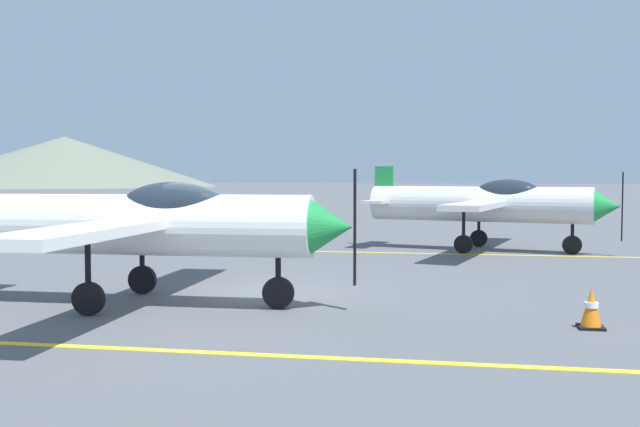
{
  "coord_description": "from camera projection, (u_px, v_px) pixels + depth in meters",
  "views": [
    {
      "loc": [
        3.59,
        -12.2,
        2.18
      ],
      "look_at": [
        0.34,
        6.0,
        1.2
      ],
      "focal_mm": 39.82,
      "sensor_mm": 36.0,
      "label": 1
    }
  ],
  "objects": [
    {
      "name": "airplane_mid",
      "position": [
        488.0,
        203.0,
        20.61
      ],
      "size": [
        7.26,
        8.24,
        2.48
      ],
      "color": "silver",
      "rests_on": "ground_plane"
    },
    {
      "name": "airplane_near",
      "position": [
        142.0,
        222.0,
        11.96
      ],
      "size": [
        7.15,
        8.25,
        2.48
      ],
      "color": "white",
      "rests_on": "ground_plane"
    },
    {
      "name": "apron_line_far",
      "position": [
        320.0,
        252.0,
        20.42
      ],
      "size": [
        80.0,
        0.16,
        0.01
      ],
      "primitive_type": "cube",
      "color": "yellow",
      "rests_on": "ground_plane"
    },
    {
      "name": "traffic_cone_front",
      "position": [
        591.0,
        309.0,
        10.12
      ],
      "size": [
        0.36,
        0.36,
        0.59
      ],
      "color": "black",
      "rests_on": "ground_plane"
    },
    {
      "name": "hill_left",
      "position": [
        65.0,
        161.0,
        148.05
      ],
      "size": [
        62.74,
        62.74,
        10.41
      ],
      "primitive_type": "cone",
      "color": "slate",
      "rests_on": "ground_plane"
    },
    {
      "name": "apron_line_near",
      "position": [
        154.0,
        350.0,
        8.86
      ],
      "size": [
        80.0,
        0.16,
        0.01
      ],
      "primitive_type": "cube",
      "color": "yellow",
      "rests_on": "ground_plane"
    },
    {
      "name": "ground_plane",
      "position": [
        243.0,
        297.0,
        12.74
      ],
      "size": [
        400.0,
        400.0,
        0.0
      ],
      "primitive_type": "plane",
      "color": "#54565B"
    }
  ]
}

